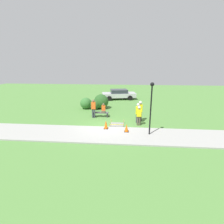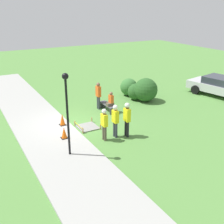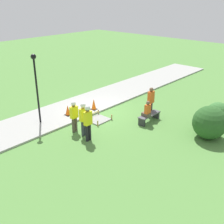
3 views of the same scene
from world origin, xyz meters
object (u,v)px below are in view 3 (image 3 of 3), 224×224
Objects in this scene: person_seated_on_bench at (147,110)px; worker_trainee at (74,114)px; traffic_cone_far_patch at (68,110)px; bystander_in_orange_shirt at (151,100)px; lamppost_near at (36,79)px; park_bench at (149,116)px; worker_assistant at (88,120)px; traffic_cone_near_patch at (94,104)px; worker_supervisor at (83,116)px.

person_seated_on_bench is 3.98m from worker_trainee.
bystander_in_orange_shirt reaches higher than traffic_cone_far_patch.
lamppost_near is (0.65, -2.13, 1.58)m from worker_trainee.
bystander_in_orange_shirt reaches higher than worker_trainee.
park_bench is 0.58m from person_seated_on_bench.
traffic_cone_near_patch is at bearing -138.34° from worker_assistant.
traffic_cone_far_patch is 0.67× the size of person_seated_on_bench.
lamppost_near is at bearing -14.48° from traffic_cone_near_patch.
traffic_cone_near_patch is 0.18× the size of lamppost_near.
park_bench is 1.78× the size of person_seated_on_bench.
worker_supervisor is (0.97, 2.44, 0.66)m from traffic_cone_far_patch.
park_bench is (-0.97, 3.43, -0.11)m from traffic_cone_near_patch.
worker_supervisor reaches higher than traffic_cone_far_patch.
worker_assistant is 0.49× the size of lamppost_near.
worker_supervisor is at bearing -15.10° from bystander_in_orange_shirt.
worker_trainee reaches higher than person_seated_on_bench.
person_seated_on_bench is (-0.67, 3.48, 0.38)m from traffic_cone_near_patch.
person_seated_on_bench reaches higher than park_bench.
worker_supervisor is 0.67m from worker_trainee.
park_bench is at bearing 134.89° from lamppost_near.
lamppost_near reaches higher than bystander_in_orange_shirt.
traffic_cone_far_patch is 0.34× the size of worker_supervisor.
traffic_cone_near_patch is 0.75× the size of person_seated_on_bench.
person_seated_on_bench is 0.48× the size of worker_assistant.
bystander_in_orange_shirt reaches higher than worker_supervisor.
lamppost_near is at bearing -81.94° from worker_assistant.
worker_supervisor is at bearing -111.68° from worker_assistant.
park_bench is (-2.60, 3.93, -0.08)m from traffic_cone_far_patch.
worker_supervisor is at bearing 36.85° from traffic_cone_near_patch.
person_seated_on_bench is 0.24× the size of lamppost_near.
worker_supervisor is 0.99× the size of bystander_in_orange_shirt.
bystander_in_orange_shirt is at bearing 164.90° from worker_supervisor.
bystander_in_orange_shirt is 0.48× the size of lamppost_near.
worker_supervisor reaches higher than person_seated_on_bench.
traffic_cone_far_patch is at bearing -48.07° from bystander_in_orange_shirt.
traffic_cone_near_patch is 4.03m from lamppost_near.
traffic_cone_far_patch is 2.71m from worker_supervisor.
bystander_in_orange_shirt reaches higher than person_seated_on_bench.
lamppost_near is at bearing -38.83° from bystander_in_orange_shirt.
worker_supervisor is at bearing 93.99° from worker_trainee.
traffic_cone_far_patch is 4.84m from bystander_in_orange_shirt.
worker_assistant is (3.49, -0.97, 0.31)m from person_seated_on_bench.
traffic_cone_near_patch is 3.50m from bystander_in_orange_shirt.
traffic_cone_far_patch is 2.14m from worker_trainee.
worker_supervisor is (3.57, -1.49, 0.74)m from park_bench.
worker_assistant is (1.19, 3.01, 0.73)m from traffic_cone_far_patch.
bystander_in_orange_shirt is (-1.58, 3.07, 0.60)m from traffic_cone_near_patch.
lamppost_near is (3.29, -0.85, 2.15)m from traffic_cone_near_patch.
park_bench is 3.98m from worker_assistant.
park_bench is 4.26m from worker_trainee.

